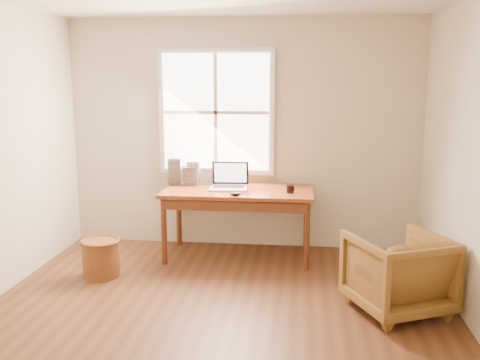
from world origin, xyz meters
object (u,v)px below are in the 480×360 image
Objects in this scene: laptop at (228,177)px; coffee_mug at (290,189)px; armchair at (398,273)px; desk at (238,191)px; cd_stack_a at (193,173)px; wicker_stool at (101,259)px.

coffee_mug is (0.66, -0.09, -0.10)m from laptop.
armchair is 2.09m from laptop.
desk is 5.95× the size of cd_stack_a.
laptop reaches higher than wicker_stool.
armchair is (1.48, -1.25, -0.39)m from desk.
desk is 1.58m from wicker_stool.
desk is 0.57m from coffee_mug.
coffee_mug reaches higher than armchair.
coffee_mug is at bearing -75.59° from armchair.
armchair is 1.92× the size of laptop.
wicker_stool is 2.03m from coffee_mug.
desk is 2.17× the size of armchair.
desk is 4.17× the size of laptop.
wicker_stool is 0.94× the size of laptop.
cd_stack_a is at bearing 148.35° from laptop.
laptop is at bearing 32.29° from wicker_stool.
armchair is 2.74× the size of cd_stack_a.
desk is at bearing -21.66° from cd_stack_a.
laptop reaches higher than coffee_mug.
coffee_mug is 1.14m from cd_stack_a.
cd_stack_a is at bearing 158.34° from desk.
coffee_mug is at bearing -10.96° from desk.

